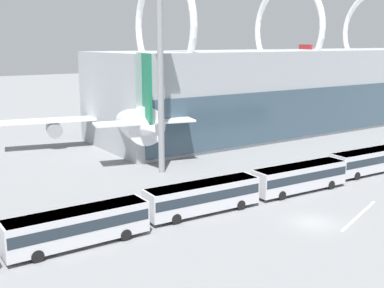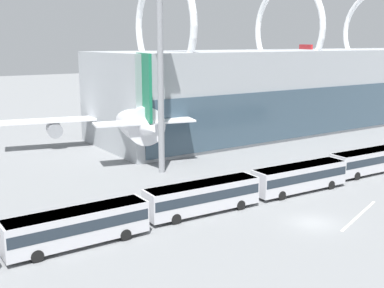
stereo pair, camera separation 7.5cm
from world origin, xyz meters
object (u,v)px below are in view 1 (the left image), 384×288
airliner_at_gate_far (119,110)px  shuttle_bus_1 (78,225)px  shuttle_bus_4 (370,160)px  shuttle_bus_2 (203,195)px  shuttle_bus_3 (300,176)px  airliner_parked_remote (283,87)px  floodlight_mast (160,51)px

airliner_at_gate_far → shuttle_bus_1: size_ratio=3.56×
shuttle_bus_1 → shuttle_bus_4: bearing=1.0°
shuttle_bus_2 → shuttle_bus_4: bearing=2.5°
shuttle_bus_2 → shuttle_bus_3: same height
shuttle_bus_3 → airliner_at_gate_far: bearing=100.2°
airliner_parked_remote → floodlight_mast: size_ratio=1.21×
shuttle_bus_4 → shuttle_bus_3: bearing=-175.6°
shuttle_bus_3 → shuttle_bus_4: bearing=4.4°
airliner_parked_remote → shuttle_bus_4: 57.13m
airliner_at_gate_far → shuttle_bus_1: airliner_at_gate_far is taller
shuttle_bus_1 → shuttle_bus_4: 38.89m
airliner_at_gate_far → shuttle_bus_2: (-8.11, -35.55, -3.55)m
airliner_at_gate_far → airliner_parked_remote: size_ratio=1.31×
shuttle_bus_2 → floodlight_mast: (4.31, 15.33, 13.52)m
airliner_at_gate_far → shuttle_bus_1: (-21.07, -36.16, -3.55)m
airliner_at_gate_far → floodlight_mast: floodlight_mast is taller
shuttle_bus_1 → shuttle_bus_2: bearing=2.7°
shuttle_bus_2 → floodlight_mast: floodlight_mast is taller
airliner_at_gate_far → shuttle_bus_2: size_ratio=3.53×
airliner_at_gate_far → shuttle_bus_2: bearing=-179.7°
shuttle_bus_2 → shuttle_bus_4: 25.93m
floodlight_mast → shuttle_bus_1: bearing=-137.3°
shuttle_bus_2 → shuttle_bus_3: size_ratio=1.00×
airliner_parked_remote → shuttle_bus_1: airliner_parked_remote is taller
airliner_parked_remote → floodlight_mast: (-52.90, -32.37, 9.62)m
shuttle_bus_2 → shuttle_bus_4: size_ratio=1.00×
shuttle_bus_3 → shuttle_bus_4: (12.96, 0.45, 0.00)m
airliner_at_gate_far → shuttle_bus_3: (4.85, -35.94, -3.55)m
airliner_at_gate_far → shuttle_bus_4: (17.82, -35.50, -3.55)m
airliner_parked_remote → shuttle_bus_2: bearing=154.8°
airliner_parked_remote → floodlight_mast: floodlight_mast is taller
shuttle_bus_2 → floodlight_mast: 20.89m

